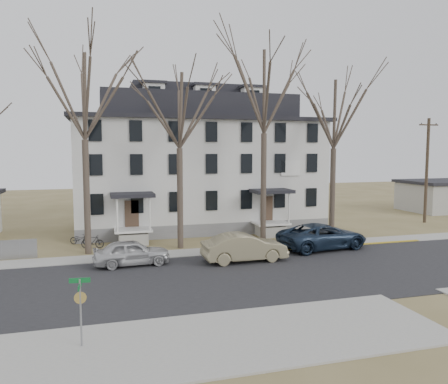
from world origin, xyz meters
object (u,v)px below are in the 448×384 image
object	(u,v)px
utility_pole_far	(427,169)
car_tan	(244,248)
tree_center	(264,86)
tree_mid_right	(334,109)
car_navy	(323,237)
bicycle_left	(80,240)
bicycle_right	(93,242)
tree_mid_left	(179,105)
boarding_house	(197,165)
car_silver	(132,253)
tree_far_left	(83,90)
street_sign	(80,301)

from	to	relation	value
utility_pole_far	car_tan	distance (m)	22.73
tree_center	tree_mid_right	size ratio (longest dim) A/B	1.15
car_navy	bicycle_left	size ratio (longest dim) A/B	3.98
tree_mid_right	bicycle_right	world-z (taller)	tree_mid_right
tree_mid_left	bicycle_left	world-z (taller)	tree_mid_left
tree_center	boarding_house	bearing A→B (deg)	110.20
tree_mid_right	bicycle_right	xyz separation A→B (m)	(-17.25, 1.32, -9.14)
tree_center	car_silver	size ratio (longest dim) A/B	3.39
utility_pole_far	boarding_house	bearing A→B (deg)	169.08
tree_far_left	utility_pole_far	size ratio (longest dim) A/B	1.44
tree_far_left	tree_mid_left	distance (m)	6.05
bicycle_left	tree_mid_right	bearing A→B (deg)	-66.36
car_silver	tree_far_left	bearing A→B (deg)	29.92
tree_mid_left	bicycle_right	world-z (taller)	tree_mid_left
car_silver	street_sign	bearing A→B (deg)	163.66
street_sign	tree_mid_right	bearing A→B (deg)	45.32
utility_pole_far	car_tan	world-z (taller)	utility_pole_far
tree_center	car_navy	world-z (taller)	tree_center
car_tan	bicycle_left	bearing A→B (deg)	51.29
tree_mid_right	bicycle_left	bearing A→B (deg)	171.52
tree_mid_right	car_tan	xyz separation A→B (m)	(-8.50, -4.72, -8.77)
boarding_house	street_sign	size ratio (longest dim) A/B	8.62
tree_far_left	tree_center	size ratio (longest dim) A/B	0.93
tree_center	bicycle_right	xyz separation A→B (m)	(-11.75, 1.32, -10.62)
tree_mid_left	utility_pole_far	size ratio (longest dim) A/B	1.34
tree_mid_left	boarding_house	bearing A→B (deg)	69.80
utility_pole_far	car_navy	distance (m)	16.60
tree_far_left	street_sign	world-z (taller)	tree_far_left
utility_pole_far	tree_far_left	bearing A→B (deg)	-171.90
tree_mid_right	car_navy	xyz separation A→B (m)	(-2.40, -3.00, -8.76)
tree_far_left	bicycle_right	xyz separation A→B (m)	(0.25, 1.32, -9.88)
car_silver	car_tan	distance (m)	6.59
tree_mid_left	car_tan	bearing A→B (deg)	-57.57
car_tan	car_navy	distance (m)	6.34
tree_mid_right	car_silver	world-z (taller)	tree_mid_right
car_tan	car_navy	world-z (taller)	car_navy
tree_center	bicycle_left	bearing A→B (deg)	167.91
car_navy	tree_far_left	bearing A→B (deg)	71.21
car_silver	car_navy	bearing A→B (deg)	-89.68
bicycle_left	boarding_house	bearing A→B (deg)	-28.35
boarding_house	utility_pole_far	distance (m)	20.88
boarding_house	tree_far_left	distance (m)	13.12
bicycle_left	street_sign	xyz separation A→B (m)	(0.72, -16.74, 1.22)
tree_mid_right	car_silver	distance (m)	17.85
car_navy	bicycle_right	bearing A→B (deg)	66.22
tree_far_left	car_navy	xyz separation A→B (m)	(15.10, -3.00, -9.50)
tree_mid_left	tree_far_left	bearing A→B (deg)	180.00
boarding_house	utility_pole_far	size ratio (longest dim) A/B	2.19
tree_mid_right	car_navy	size ratio (longest dim) A/B	2.09
utility_pole_far	street_sign	xyz separation A→B (m)	(-29.40, -18.24, -3.29)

